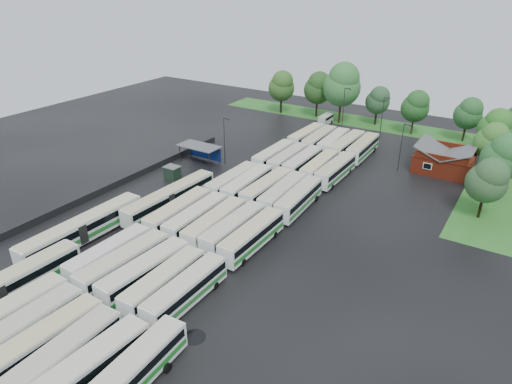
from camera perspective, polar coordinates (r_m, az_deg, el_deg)
The scene contains 61 objects.
ground at distance 65.77m, azimuth -7.13°, elevation -5.40°, with size 160.00×160.00×0.00m, color black.
brick_building at distance 92.18m, azimuth 22.40°, elevation 3.48°, with size 10.07×8.60×5.39m.
wash_shed at distance 89.79m, azimuth -6.96°, elevation 5.50°, with size 8.20×4.20×3.58m.
utility_hut at distance 83.24m, azimuth -10.42°, elevation 2.35°, with size 2.70×2.20×2.62m.
grass_strip_north at distance 117.99m, azimuth 14.04°, elevation 8.35°, with size 80.00×10.00×0.01m, color #296A21.
grass_strip_east at distance 92.03m, azimuth 28.23°, elevation 0.99°, with size 10.00×50.00×0.01m, color #296A21.
west_fence at distance 84.62m, azimuth -15.47°, elevation 1.67°, with size 0.10×50.00×1.20m, color #2D2D30.
bus_r0c0 at distance 54.71m, azimuth -28.62°, elevation -13.61°, with size 3.15×12.79×3.54m.
bus_r0c1 at distance 52.39m, azimuth -27.05°, elevation -15.16°, with size 2.70×12.53×3.48m.
bus_r0c2 at distance 50.27m, azimuth -25.03°, elevation -16.67°, with size 3.00×12.34×3.41m.
bus_r0c3 at distance 47.78m, azimuth -23.22°, elevation -18.73°, with size 3.11×12.74×3.52m.
bus_r0c4 at distance 46.00m, azimuth -20.36°, elevation -20.21°, with size 3.28×12.71×3.51m.
bus_r1c0 at distance 60.59m, azimuth -17.85°, elevation -7.50°, with size 2.80×12.12×3.36m.
bus_r1c1 at distance 58.19m, azimuth -16.13°, elevation -8.60°, with size 3.28×12.88×3.55m.
bus_r1c2 at distance 56.19m, azimuth -13.70°, elevation -9.69°, with size 3.30×12.65×3.49m.
bus_r1c3 at distance 54.17m, azimuth -11.42°, elevation -11.01°, with size 2.78×12.13×3.37m.
bus_r1c4 at distance 52.57m, azimuth -8.76°, elevation -12.06°, with size 2.61×12.08×3.36m.
bus_r2c0 at distance 68.16m, azimuth -9.59°, elevation -2.52°, with size 3.00×12.72×3.52m.
bus_r2c1 at distance 66.36m, azimuth -7.42°, elevation -3.22°, with size 2.93×12.47×3.46m.
bus_r2c2 at distance 64.58m, azimuth -5.13°, elevation -3.96°, with size 3.08×12.54×3.47m.
bus_r2c3 at distance 63.15m, azimuth -2.80°, elevation -4.62°, with size 2.67×12.48×3.47m.
bus_r2c4 at distance 61.42m, azimuth -0.48°, elevation -5.53°, with size 2.69×12.52×3.48m.
bus_r3c0 at distance 77.31m, azimuth -2.93°, elevation 1.34°, with size 2.66×12.31×3.42m.
bus_r3c1 at distance 75.95m, azimuth -1.09°, elevation 0.91°, with size 3.07×12.50×3.46m.
bus_r3c2 at distance 74.58m, azimuth 1.37°, elevation 0.44°, with size 2.80×12.60×3.50m.
bus_r3c3 at distance 72.99m, azimuth 3.40°, elevation -0.19°, with size 3.14×12.64×3.49m.
bus_r3c4 at distance 71.62m, azimuth 5.39°, elevation -0.82°, with size 3.25×12.57×3.47m.
bus_r4c0 at distance 88.36m, azimuth 2.26°, elevation 4.56°, with size 2.62×12.28×3.42m.
bus_r4c1 at distance 86.91m, azimuth 4.05°, elevation 4.13°, with size 2.75×12.16×3.38m.
bus_r4c2 at distance 85.62m, azimuth 5.90°, elevation 3.71°, with size 2.76×12.18×3.38m.
bus_r4c3 at distance 83.99m, azimuth 7.95°, elevation 3.14°, with size 2.89×12.14×3.36m.
bus_r4c4 at distance 82.82m, azimuth 9.91°, elevation 2.70°, with size 2.71×12.43×3.46m.
bus_r5c0 at distance 99.72m, azimuth 6.31°, elevation 6.93°, with size 2.90×12.23×3.39m.
bus_r5c1 at distance 98.08m, azimuth 7.93°, elevation 6.53°, with size 2.87×12.39×3.43m.
bus_r5c2 at distance 96.80m, azimuth 9.66°, elevation 6.13°, with size 3.13×12.34×3.41m.
bus_r5c3 at distance 95.62m, azimuth 11.31°, elevation 5.78°, with size 2.92×12.67×3.51m.
bus_r5c4 at distance 94.70m, azimuth 13.19°, elevation 5.39°, with size 2.91×12.54×3.48m.
artic_bus_west_a at distance 59.30m, azimuth -29.01°, elevation -10.54°, with size 3.09×18.46×3.41m.
artic_bus_west_b at distance 72.94m, azimuth -10.68°, elevation -0.69°, with size 3.24×18.24×3.37m.
artic_bus_west_c at distance 67.32m, azimuth -20.82°, elevation -4.33°, with size 2.95×19.17×3.55m.
minibus at distance 114.68m, azimuth 8.71°, elevation 9.01°, with size 2.12×5.39×2.34m.
tree_north_0 at distance 121.58m, azimuth 3.24°, elevation 13.12°, with size 6.81×6.81×11.27m.
tree_north_1 at distance 119.21m, azimuth 7.78°, elevation 12.79°, with size 7.04×7.04×11.66m.
tree_north_2 at distance 114.02m, azimuth 10.76°, elevation 13.10°, with size 9.05×9.05×14.99m.
tree_north_3 at distance 115.34m, azimuth 15.04°, elevation 11.04°, with size 5.79×5.79×9.59m.
tree_north_4 at distance 110.37m, azimuth 19.36°, elevation 10.10°, with size 6.27×6.27×10.38m.
tree_north_5 at distance 109.91m, azimuth 25.07°, elevation 8.92°, with size 6.01×6.01×9.95m.
tree_north_6 at distance 107.81m, azimuth 28.23°, elevation 7.35°, with size 4.96×4.96×8.21m.
tree_east_0 at distance 75.06m, azimuth 27.03°, elevation 1.34°, with size 5.95×5.95×9.86m.
tree_east_1 at distance 83.47m, azimuth 28.62°, elevation 3.95°, with size 6.77×6.77×11.22m.
tree_east_2 at distance 93.46m, azimuth 27.41°, elevation 5.73°, with size 5.95×5.95×9.85m.
tree_east_3 at distance 100.45m, azimuth 27.80°, elevation 7.21°, with size 6.42×6.42×10.63m.
lamp_post_ne at distance 88.58m, azimuth 17.79°, elevation 5.76°, with size 1.42×0.28×9.19m.
lamp_post_nw at distance 87.88m, azimuth -3.92°, elevation 6.83°, with size 1.43×0.28×9.27m.
lamp_post_back_w at distance 108.02m, azimuth 10.95°, elevation 10.41°, with size 1.60×0.31×10.39m.
lamp_post_back_e at distance 105.84m, azimuth 15.58°, elevation 9.31°, with size 1.46×0.28×9.45m.
puddle_0 at distance 56.93m, azimuth -20.59°, elevation -12.64°, with size 4.47×4.47×0.01m, color black.
puddle_1 at distance 51.56m, azimuth -16.44°, elevation -16.53°, with size 3.67×3.67×0.01m, color black.
puddle_2 at distance 71.14m, azimuth -12.29°, elevation -3.26°, with size 5.21×5.21×0.01m, color black.
puddle_3 at distance 63.42m, azimuth -4.21°, elevation -6.54°, with size 4.23×4.23×0.01m, color black.
puddle_4 at distance 49.58m, azimuth -7.71°, elevation -17.54°, with size 2.38×2.38×0.01m, color black.
Camera 1 is at (36.80, -42.74, 33.84)m, focal length 32.00 mm.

